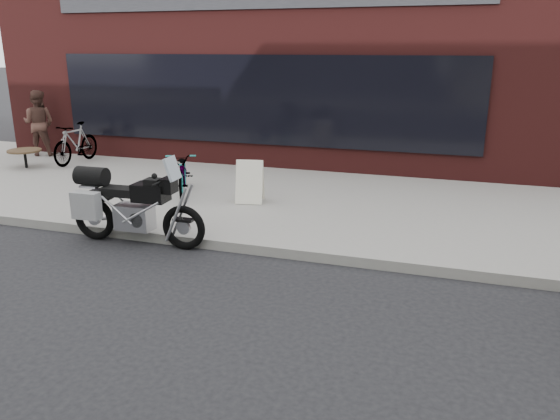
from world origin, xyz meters
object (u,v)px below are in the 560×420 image
at_px(bicycle_rear, 76,143).
at_px(cafe_patron_left, 39,123).
at_px(motorcycle, 127,206).
at_px(bicycle_front, 183,172).
at_px(cafe_table, 24,151).
at_px(sandwich_sign, 250,181).

relative_size(bicycle_rear, cafe_patron_left, 0.97).
bearing_deg(bicycle_rear, motorcycle, -45.23).
relative_size(bicycle_front, cafe_table, 2.10).
bearing_deg(sandwich_sign, bicycle_rear, 148.33).
relative_size(sandwich_sign, cafe_patron_left, 0.46).
bearing_deg(cafe_patron_left, cafe_table, 103.41).
bearing_deg(sandwich_sign, cafe_patron_left, 148.29).
xyz_separation_m(bicycle_front, sandwich_sign, (1.45, -0.19, -0.03)).
xyz_separation_m(bicycle_front, bicycle_rear, (-3.78, 1.73, 0.07)).
relative_size(sandwich_sign, cafe_table, 1.03).
distance_m(motorcycle, sandwich_sign, 2.51).
relative_size(bicycle_front, bicycle_rear, 0.98).
distance_m(motorcycle, bicycle_front, 2.47).
bearing_deg(cafe_table, sandwich_sign, -10.21).
xyz_separation_m(motorcycle, cafe_table, (-4.92, 3.34, -0.05)).
relative_size(bicycle_front, cafe_patron_left, 0.95).
xyz_separation_m(bicycle_rear, cafe_patron_left, (-1.51, 0.56, 0.35)).
bearing_deg(sandwich_sign, cafe_table, 158.24).
bearing_deg(cafe_table, motorcycle, -34.15).
relative_size(bicycle_rear, cafe_table, 2.15).
distance_m(bicycle_front, sandwich_sign, 1.46).
xyz_separation_m(bicycle_rear, cafe_table, (-0.78, -0.83, -0.09)).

